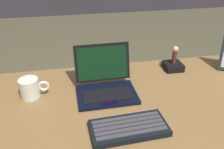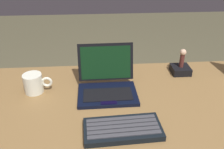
{
  "view_description": "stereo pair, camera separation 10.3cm",
  "coord_description": "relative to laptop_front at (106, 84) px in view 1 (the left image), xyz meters",
  "views": [
    {
      "loc": [
        -0.21,
        -0.86,
        1.35
      ],
      "look_at": [
        -0.04,
        0.02,
        0.84
      ],
      "focal_mm": 38.56,
      "sensor_mm": 36.0,
      "label": 1
    },
    {
      "loc": [
        -0.11,
        -0.87,
        1.35
      ],
      "look_at": [
        -0.04,
        0.02,
        0.84
      ],
      "focal_mm": 38.56,
      "sensor_mm": 36.0,
      "label": 2
    }
  ],
  "objects": [
    {
      "name": "desk",
      "position": [
        0.06,
        -0.08,
        -0.14
      ],
      "size": [
        1.56,
        0.72,
        0.71
      ],
      "color": "brown",
      "rests_on": "ground"
    },
    {
      "name": "coffee_mug",
      "position": [
        -0.34,
        0.03,
        0.0
      ],
      "size": [
        0.13,
        0.09,
        0.09
      ],
      "color": "beige",
      "rests_on": "desk"
    },
    {
      "name": "figurine",
      "position": [
        0.4,
        0.16,
        0.05
      ],
      "size": [
        0.03,
        0.03,
        0.1
      ],
      "color": "#4F231F",
      "rests_on": "figurine_stand"
    },
    {
      "name": "figurine_stand",
      "position": [
        0.4,
        0.16,
        -0.02
      ],
      "size": [
        0.1,
        0.1,
        0.04
      ],
      "primitive_type": "cube",
      "color": "black",
      "rests_on": "desk"
    },
    {
      "name": "laptop_front",
      "position": [
        0.0,
        0.0,
        0.0
      ],
      "size": [
        0.27,
        0.24,
        0.2
      ],
      "color": "black",
      "rests_on": "desk"
    },
    {
      "name": "external_keyboard",
      "position": [
        0.04,
        -0.27,
        -0.03
      ],
      "size": [
        0.3,
        0.15,
        0.03
      ],
      "color": "black",
      "rests_on": "desk"
    }
  ]
}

